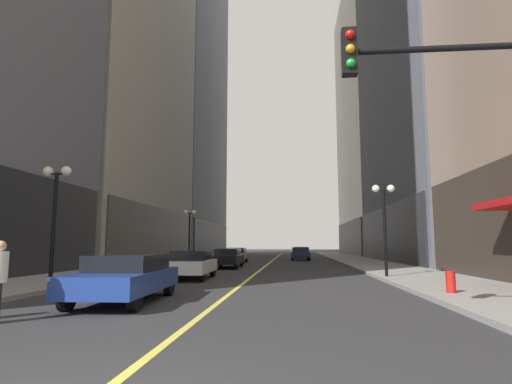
# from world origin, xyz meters

# --- Properties ---
(ground_plane) EXTENTS (200.00, 200.00, 0.00)m
(ground_plane) POSITION_xyz_m (0.00, 35.00, 0.00)
(ground_plane) COLOR #2D2D30
(sidewalk_left) EXTENTS (4.50, 78.00, 0.15)m
(sidewalk_left) POSITION_xyz_m (-8.25, 35.00, 0.07)
(sidewalk_left) COLOR gray
(sidewalk_left) RESTS_ON ground
(sidewalk_right) EXTENTS (4.50, 78.00, 0.15)m
(sidewalk_right) POSITION_xyz_m (8.25, 35.00, 0.07)
(sidewalk_right) COLOR gray
(sidewalk_right) RESTS_ON ground
(lane_centre_stripe) EXTENTS (0.16, 70.00, 0.01)m
(lane_centre_stripe) POSITION_xyz_m (0.00, 35.00, 0.00)
(lane_centre_stripe) COLOR #E5D64C
(lane_centre_stripe) RESTS_ON ground
(building_left_far) EXTENTS (10.27, 26.00, 67.87)m
(building_left_far) POSITION_xyz_m (-15.54, 60.00, 33.83)
(building_left_far) COLOR slate
(building_left_far) RESTS_ON ground
(building_right_far) EXTENTS (11.93, 26.00, 45.74)m
(building_right_far) POSITION_xyz_m (16.37, 60.00, 22.78)
(building_right_far) COLOR #B7AD99
(building_right_far) RESTS_ON ground
(car_blue) EXTENTS (2.13, 4.72, 1.32)m
(car_blue) POSITION_xyz_m (-2.65, 7.92, 0.72)
(car_blue) COLOR navy
(car_blue) RESTS_ON ground
(car_white) EXTENTS (1.97, 4.20, 1.32)m
(car_white) POSITION_xyz_m (-2.71, 15.70, 0.72)
(car_white) COLOR silver
(car_white) RESTS_ON ground
(car_black) EXTENTS (1.88, 4.79, 1.32)m
(car_black) POSITION_xyz_m (-2.45, 24.96, 0.72)
(car_black) COLOR black
(car_black) RESTS_ON ground
(car_grey) EXTENTS (1.74, 4.20, 1.32)m
(car_grey) POSITION_xyz_m (-2.91, 32.50, 0.72)
(car_grey) COLOR slate
(car_grey) RESTS_ON ground
(car_navy) EXTENTS (1.94, 4.07, 1.32)m
(car_navy) POSITION_xyz_m (2.80, 39.33, 0.72)
(car_navy) COLOR #141E4C
(car_navy) RESTS_ON ground
(car_yellow) EXTENTS (1.79, 4.63, 1.32)m
(car_yellow) POSITION_xyz_m (3.06, 47.65, 0.72)
(car_yellow) COLOR yellow
(car_yellow) RESTS_ON ground
(traffic_light_near_right) EXTENTS (3.43, 0.35, 5.65)m
(traffic_light_near_right) POSITION_xyz_m (5.35, 3.84, 3.74)
(traffic_light_near_right) COLOR black
(traffic_light_near_right) RESTS_ON ground
(street_lamp_left_near) EXTENTS (1.06, 0.36, 4.43)m
(street_lamp_left_near) POSITION_xyz_m (-6.40, 10.35, 3.26)
(street_lamp_left_near) COLOR black
(street_lamp_left_near) RESTS_ON ground
(street_lamp_left_far) EXTENTS (1.06, 0.36, 4.43)m
(street_lamp_left_far) POSITION_xyz_m (-6.40, 29.55, 3.26)
(street_lamp_left_far) COLOR black
(street_lamp_left_far) RESTS_ON ground
(street_lamp_right_mid) EXTENTS (1.06, 0.36, 4.43)m
(street_lamp_right_mid) POSITION_xyz_m (6.40, 16.20, 3.26)
(street_lamp_right_mid) COLOR black
(street_lamp_right_mid) RESTS_ON ground
(fire_hydrant_right) EXTENTS (0.28, 0.28, 0.80)m
(fire_hydrant_right) POSITION_xyz_m (6.90, 9.71, 0.40)
(fire_hydrant_right) COLOR red
(fire_hydrant_right) RESTS_ON ground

